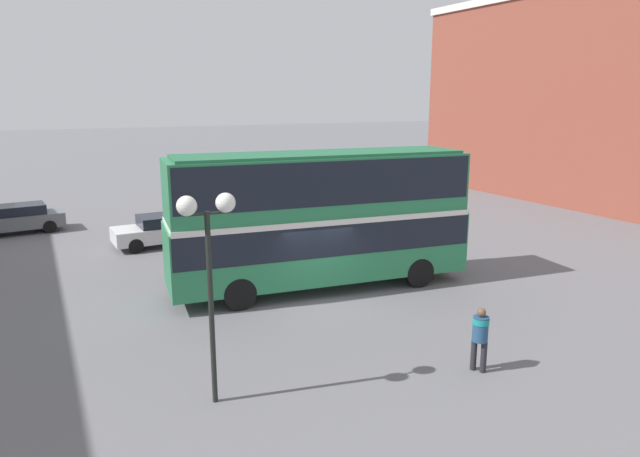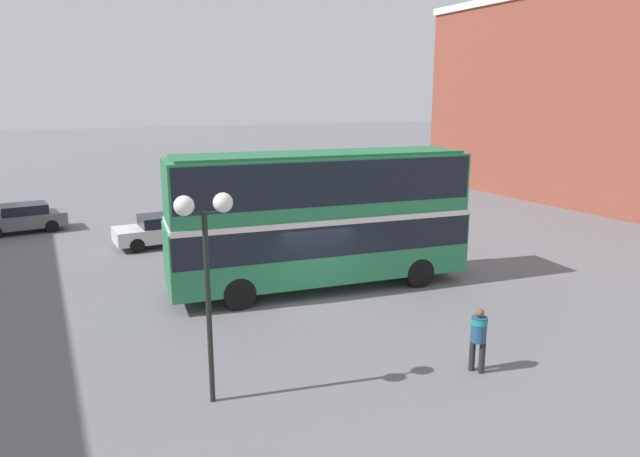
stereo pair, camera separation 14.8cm
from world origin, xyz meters
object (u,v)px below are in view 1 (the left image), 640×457
at_px(double_decker_bus, 320,212).
at_px(pedestrian_foreground, 480,333).
at_px(parked_car_side_street, 20,218).
at_px(street_lamp_twin_globe, 208,235).
at_px(parked_car_kerb_near, 161,230).

xyz_separation_m(double_decker_bus, pedestrian_foreground, (0.67, -7.63, -1.79)).
bearing_deg(pedestrian_foreground, parked_car_side_street, -94.40).
bearing_deg(double_decker_bus, street_lamp_twin_globe, -127.03).
relative_size(pedestrian_foreground, parked_car_kerb_near, 0.39).
bearing_deg(parked_car_side_street, parked_car_kerb_near, 129.39).
height_order(pedestrian_foreground, parked_car_side_street, pedestrian_foreground).
bearing_deg(street_lamp_twin_globe, pedestrian_foreground, -13.59).
height_order(parked_car_kerb_near, parked_car_side_street, parked_car_side_street).
bearing_deg(parked_car_kerb_near, pedestrian_foreground, 103.24).
distance_m(parked_car_kerb_near, street_lamp_twin_globe, 15.36).
bearing_deg(parked_car_kerb_near, street_lamp_twin_globe, 80.65).
distance_m(double_decker_bus, street_lamp_twin_globe, 8.44).
height_order(parked_car_kerb_near, street_lamp_twin_globe, street_lamp_twin_globe).
bearing_deg(double_decker_bus, parked_car_kerb_near, 120.25).
relative_size(double_decker_bus, parked_car_kerb_near, 2.55).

